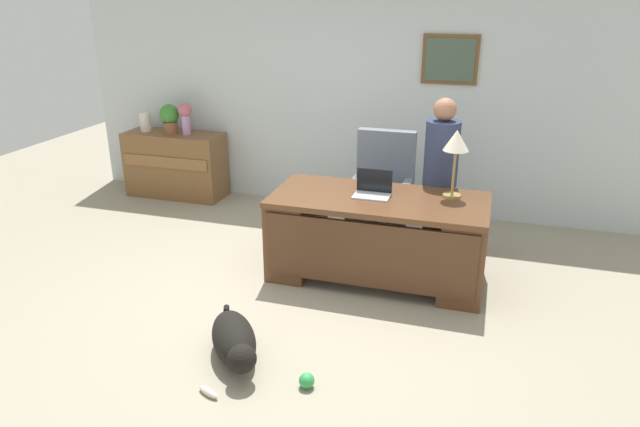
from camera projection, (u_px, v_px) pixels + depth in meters
The scene contains 14 objects.
ground_plane at pixel (285, 306), 4.85m from camera, with size 12.00×12.00×0.00m, color #9E937F.
back_wall at pixel (360, 95), 6.68m from camera, with size 7.00×0.16×2.70m.
desk at pixel (377, 235), 5.18m from camera, with size 1.90×0.89×0.78m.
credenza at pixel (176, 165), 7.34m from camera, with size 1.25×0.50×0.82m.
armchair at pixel (382, 194), 5.97m from camera, with size 0.60×0.59×1.15m.
person_standing at pixel (440, 179), 5.45m from camera, with size 0.32×0.32×1.58m.
dog_lying at pixel (235, 341), 4.10m from camera, with size 0.61×0.70×0.30m.
laptop at pixel (373, 189), 5.10m from camera, with size 0.32×0.22×0.23m.
desk_lamp at pixel (456, 145), 4.91m from camera, with size 0.22×0.22×0.60m.
vase_with_flowers at pixel (185, 115), 7.05m from camera, with size 0.17×0.17×0.39m.
vase_empty at pixel (145, 122), 7.25m from camera, with size 0.14×0.14×0.24m, color silver.
potted_plant at pixel (170, 117), 7.12m from camera, with size 0.24×0.24×0.36m.
dog_toy_ball at pixel (307, 381), 3.84m from camera, with size 0.11×0.11×0.11m, color green.
dog_toy_bone at pixel (208, 392), 3.77m from camera, with size 0.18×0.05×0.05m, color beige.
Camera 1 is at (1.53, -3.97, 2.48)m, focal length 32.32 mm.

